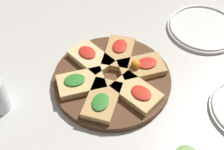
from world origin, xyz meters
The scene contains 9 objects.
ground_plane centered at (0.00, 0.00, 0.00)m, with size 3.00×3.00×0.00m, color beige.
serving_board centered at (0.00, 0.00, 0.01)m, with size 0.32×0.32×0.02m, color #51331E.
focaccia_slice_0 centered at (-0.07, 0.05, 0.03)m, with size 0.15×0.13×0.03m.
focaccia_slice_1 centered at (-0.08, -0.04, 0.03)m, with size 0.14×0.12×0.03m.
focaccia_slice_2 centered at (0.00, -0.09, 0.03)m, with size 0.08×0.13×0.03m.
focaccia_slice_3 centered at (0.07, -0.05, 0.03)m, with size 0.15×0.13×0.03m.
focaccia_slice_4 centered at (0.08, 0.04, 0.03)m, with size 0.15×0.13×0.03m.
focaccia_slice_5 centered at (0.00, 0.09, 0.03)m, with size 0.08×0.13×0.04m.
plate_left centered at (-0.11, 0.35, 0.01)m, with size 0.23×0.23×0.02m.
Camera 1 is at (0.52, -0.18, 0.68)m, focal length 50.00 mm.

